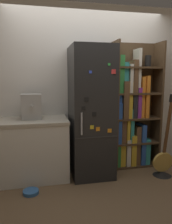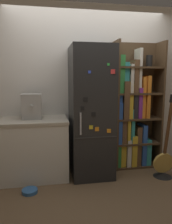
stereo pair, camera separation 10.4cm
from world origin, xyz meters
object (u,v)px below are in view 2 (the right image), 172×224
Objects in this scene: bookshelf at (132,113)px; pet_bowl at (30,191)px; refrigerator at (91,112)px; espresso_machine at (32,106)px; guitar at (163,165)px.

bookshelf reaches higher than pet_bowl.
bookshelf is (0.72, 0.18, -0.06)m from refrigerator.
bookshelf is at bearing 4.02° from espresso_machine.
espresso_machine is 2.12m from guitar.
guitar is at bearing -17.16° from refrigerator.
espresso_machine is at bearing -175.98° from bookshelf.
bookshelf is 1.59m from espresso_machine.
guitar is at bearing -58.05° from bookshelf.
espresso_machine is at bearing 168.31° from guitar.
guitar is at bearing -11.69° from espresso_machine.
refrigerator reaches higher than pet_bowl.
refrigerator is 9.46× the size of pet_bowl.
bookshelf reaches higher than guitar.
espresso_machine is at bearing 86.24° from pet_bowl.
guitar is 1.94m from pet_bowl.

